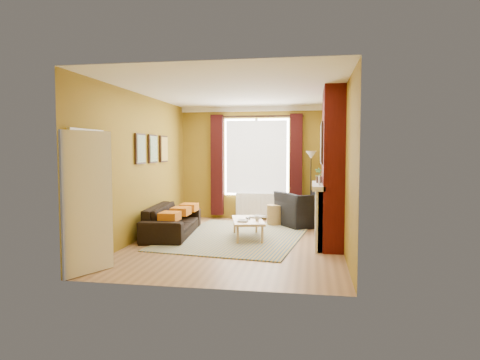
% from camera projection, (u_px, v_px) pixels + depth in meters
% --- Properties ---
extents(ground, '(5.50, 5.50, 0.00)m').
position_uv_depth(ground, '(238.00, 242.00, 8.04)').
color(ground, olive).
rests_on(ground, ground).
extents(room_walls, '(3.82, 5.54, 2.83)m').
position_uv_depth(room_walls, '(273.00, 168.00, 8.12)').
color(room_walls, olive).
rests_on(room_walls, ground).
extents(striped_rug, '(2.89, 3.71, 0.02)m').
position_uv_depth(striped_rug, '(237.00, 236.00, 8.52)').
color(striped_rug, '#315A88').
rests_on(striped_rug, ground).
extents(sofa, '(1.00, 2.14, 0.61)m').
position_uv_depth(sofa, '(172.00, 220.00, 8.66)').
color(sofa, black).
rests_on(sofa, ground).
extents(armchair, '(1.58, 1.54, 0.78)m').
position_uv_depth(armchair, '(308.00, 209.00, 9.69)').
color(armchair, black).
rests_on(armchair, ground).
extents(coffee_table, '(0.81, 1.23, 0.38)m').
position_uv_depth(coffee_table, '(248.00, 221.00, 8.31)').
color(coffee_table, tan).
rests_on(coffee_table, ground).
extents(wicker_stool, '(0.49, 0.49, 0.47)m').
position_uv_depth(wicker_stool, '(275.00, 215.00, 9.82)').
color(wicker_stool, olive).
rests_on(wicker_stool, ground).
extents(floor_lamp, '(0.29, 0.29, 1.70)m').
position_uv_depth(floor_lamp, '(311.00, 166.00, 10.09)').
color(floor_lamp, black).
rests_on(floor_lamp, ground).
extents(book_a, '(0.19, 0.26, 0.02)m').
position_uv_depth(book_a, '(238.00, 220.00, 8.11)').
color(book_a, '#999999').
rests_on(book_a, coffee_table).
extents(book_b, '(0.34, 0.39, 0.02)m').
position_uv_depth(book_b, '(252.00, 216.00, 8.64)').
color(book_b, '#999999').
rests_on(book_b, coffee_table).
extents(mug, '(0.10, 0.10, 0.08)m').
position_uv_depth(mug, '(257.00, 218.00, 8.18)').
color(mug, '#999999').
rests_on(mug, coffee_table).
extents(tv_remote, '(0.11, 0.16, 0.02)m').
position_uv_depth(tv_remote, '(248.00, 218.00, 8.39)').
color(tv_remote, '#252628').
rests_on(tv_remote, coffee_table).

